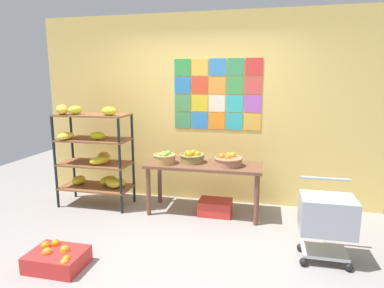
{
  "coord_description": "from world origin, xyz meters",
  "views": [
    {
      "loc": [
        0.87,
        -3.05,
        1.78
      ],
      "look_at": [
        -0.01,
        0.86,
        1.0
      ],
      "focal_mm": 30.43,
      "sensor_mm": 36.0,
      "label": 1
    }
  ],
  "objects_px": {
    "fruit_basket_back_right": "(165,158)",
    "produce_crate_under_table": "(215,207)",
    "fruit_basket_right": "(192,157)",
    "orange_crate_foreground": "(57,258)",
    "display_table": "(204,170)",
    "shopping_cart": "(327,217)",
    "banana_shelf_unit": "(94,153)",
    "fruit_basket_left": "(228,160)"
  },
  "relations": [
    {
      "from": "display_table",
      "to": "shopping_cart",
      "type": "distance_m",
      "value": 1.69
    },
    {
      "from": "fruit_basket_back_right",
      "to": "fruit_basket_left",
      "type": "relative_size",
      "value": 0.82
    },
    {
      "from": "fruit_basket_left",
      "to": "shopping_cart",
      "type": "xyz_separation_m",
      "value": [
        1.08,
        -0.91,
        -0.3
      ]
    },
    {
      "from": "fruit_basket_right",
      "to": "banana_shelf_unit",
      "type": "bearing_deg",
      "value": -175.76
    },
    {
      "from": "orange_crate_foreground",
      "to": "shopping_cart",
      "type": "distance_m",
      "value": 2.66
    },
    {
      "from": "fruit_basket_back_right",
      "to": "shopping_cart",
      "type": "bearing_deg",
      "value": -23.47
    },
    {
      "from": "fruit_basket_back_right",
      "to": "banana_shelf_unit",
      "type": "bearing_deg",
      "value": 178.14
    },
    {
      "from": "fruit_basket_right",
      "to": "produce_crate_under_table",
      "type": "height_order",
      "value": "fruit_basket_right"
    },
    {
      "from": "shopping_cart",
      "to": "fruit_basket_right",
      "type": "bearing_deg",
      "value": 148.44
    },
    {
      "from": "display_table",
      "to": "orange_crate_foreground",
      "type": "relative_size",
      "value": 2.93
    },
    {
      "from": "banana_shelf_unit",
      "to": "fruit_basket_left",
      "type": "height_order",
      "value": "banana_shelf_unit"
    },
    {
      "from": "banana_shelf_unit",
      "to": "fruit_basket_left",
      "type": "bearing_deg",
      "value": 1.09
    },
    {
      "from": "produce_crate_under_table",
      "to": "shopping_cart",
      "type": "distance_m",
      "value": 1.58
    },
    {
      "from": "banana_shelf_unit",
      "to": "orange_crate_foreground",
      "type": "relative_size",
      "value": 2.79
    },
    {
      "from": "fruit_basket_right",
      "to": "display_table",
      "type": "bearing_deg",
      "value": -13.31
    },
    {
      "from": "orange_crate_foreground",
      "to": "fruit_basket_back_right",
      "type": "bearing_deg",
      "value": 68.27
    },
    {
      "from": "fruit_basket_back_right",
      "to": "produce_crate_under_table",
      "type": "relative_size",
      "value": 0.7
    },
    {
      "from": "shopping_cart",
      "to": "orange_crate_foreground",
      "type": "bearing_deg",
      "value": -164.47
    },
    {
      "from": "fruit_basket_right",
      "to": "orange_crate_foreground",
      "type": "distance_m",
      "value": 2.05
    },
    {
      "from": "produce_crate_under_table",
      "to": "orange_crate_foreground",
      "type": "bearing_deg",
      "value": -128.81
    },
    {
      "from": "fruit_basket_back_right",
      "to": "produce_crate_under_table",
      "type": "xyz_separation_m",
      "value": [
        0.68,
        0.08,
        -0.67
      ]
    },
    {
      "from": "fruit_basket_back_right",
      "to": "orange_crate_foreground",
      "type": "relative_size",
      "value": 0.59
    },
    {
      "from": "display_table",
      "to": "fruit_basket_right",
      "type": "relative_size",
      "value": 4.48
    },
    {
      "from": "display_table",
      "to": "fruit_basket_back_right",
      "type": "distance_m",
      "value": 0.56
    },
    {
      "from": "shopping_cart",
      "to": "banana_shelf_unit",
      "type": "bearing_deg",
      "value": 163.81
    },
    {
      "from": "display_table",
      "to": "shopping_cart",
      "type": "relative_size",
      "value": 1.91
    },
    {
      "from": "fruit_basket_right",
      "to": "shopping_cart",
      "type": "bearing_deg",
      "value": -31.66
    },
    {
      "from": "shopping_cart",
      "to": "display_table",
      "type": "bearing_deg",
      "value": 146.51
    },
    {
      "from": "fruit_basket_left",
      "to": "orange_crate_foreground",
      "type": "relative_size",
      "value": 0.71
    },
    {
      "from": "banana_shelf_unit",
      "to": "fruit_basket_back_right",
      "type": "relative_size",
      "value": 4.77
    },
    {
      "from": "produce_crate_under_table",
      "to": "shopping_cart",
      "type": "relative_size",
      "value": 0.55
    },
    {
      "from": "fruit_basket_back_right",
      "to": "shopping_cart",
      "type": "relative_size",
      "value": 0.38
    },
    {
      "from": "fruit_basket_left",
      "to": "produce_crate_under_table",
      "type": "height_order",
      "value": "fruit_basket_left"
    },
    {
      "from": "orange_crate_foreground",
      "to": "display_table",
      "type": "bearing_deg",
      "value": 55.22
    },
    {
      "from": "orange_crate_foreground",
      "to": "fruit_basket_left",
      "type": "bearing_deg",
      "value": 47.71
    },
    {
      "from": "fruit_basket_right",
      "to": "fruit_basket_left",
      "type": "bearing_deg",
      "value": -7.63
    },
    {
      "from": "banana_shelf_unit",
      "to": "display_table",
      "type": "bearing_deg",
      "value": 2.26
    },
    {
      "from": "banana_shelf_unit",
      "to": "shopping_cart",
      "type": "height_order",
      "value": "banana_shelf_unit"
    },
    {
      "from": "fruit_basket_right",
      "to": "orange_crate_foreground",
      "type": "relative_size",
      "value": 0.65
    },
    {
      "from": "fruit_basket_left",
      "to": "produce_crate_under_table",
      "type": "distance_m",
      "value": 0.68
    },
    {
      "from": "display_table",
      "to": "fruit_basket_back_right",
      "type": "bearing_deg",
      "value": -169.52
    },
    {
      "from": "fruit_basket_left",
      "to": "produce_crate_under_table",
      "type": "bearing_deg",
      "value": 178.34
    }
  ]
}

